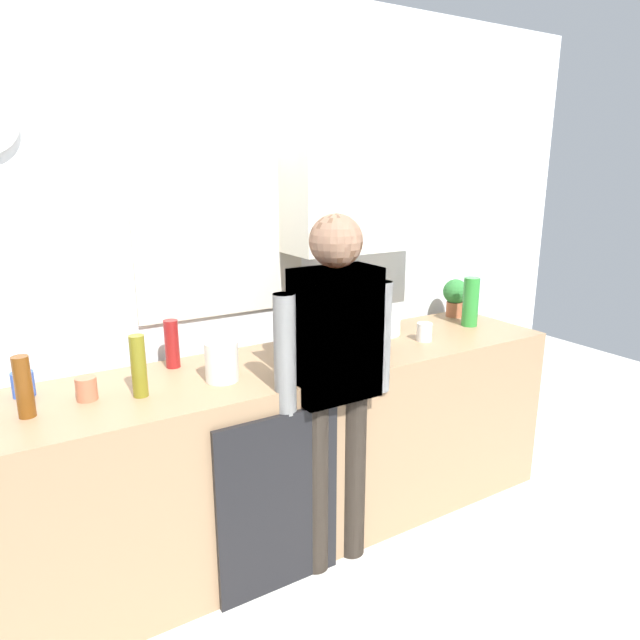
# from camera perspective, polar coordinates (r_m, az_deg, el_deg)

# --- Properties ---
(ground_plane) EXTENTS (8.00, 8.00, 0.00)m
(ground_plane) POSITION_cam_1_polar(r_m,az_deg,el_deg) (2.87, 1.40, -23.01)
(ground_plane) COLOR silver
(kitchen_counter) EXTENTS (2.73, 0.64, 0.90)m
(kitchen_counter) POSITION_cam_1_polar(r_m,az_deg,el_deg) (2.84, -1.90, -12.62)
(kitchen_counter) COLOR #937251
(kitchen_counter) RESTS_ON ground_plane
(dishwasher_panel) EXTENTS (0.56, 0.02, 0.81)m
(dishwasher_panel) POSITION_cam_1_polar(r_m,az_deg,el_deg) (2.49, -4.15, -18.18)
(dishwasher_panel) COLOR black
(dishwasher_panel) RESTS_ON ground_plane
(back_wall_assembly) EXTENTS (4.33, 0.42, 2.60)m
(back_wall_assembly) POSITION_cam_1_polar(r_m,az_deg,el_deg) (2.93, -4.88, 6.94)
(back_wall_assembly) COLOR silver
(back_wall_assembly) RESTS_ON ground_plane
(coffee_maker) EXTENTS (0.20, 0.20, 0.33)m
(coffee_maker) POSITION_cam_1_polar(r_m,az_deg,el_deg) (2.76, 3.22, -0.16)
(coffee_maker) COLOR black
(coffee_maker) RESTS_ON kitchen_counter
(bottle_clear_soda) EXTENTS (0.09, 0.09, 0.28)m
(bottle_clear_soda) POSITION_cam_1_polar(r_m,az_deg,el_deg) (3.31, 15.03, 1.79)
(bottle_clear_soda) COLOR #2D8C33
(bottle_clear_soda) RESTS_ON kitchen_counter
(bottle_olive_oil) EXTENTS (0.06, 0.06, 0.25)m
(bottle_olive_oil) POSITION_cam_1_polar(r_m,az_deg,el_deg) (2.31, -17.91, -4.47)
(bottle_olive_oil) COLOR olive
(bottle_olive_oil) RESTS_ON kitchen_counter
(bottle_red_vinegar) EXTENTS (0.06, 0.06, 0.22)m
(bottle_red_vinegar) POSITION_cam_1_polar(r_m,az_deg,el_deg) (2.61, -14.79, -2.36)
(bottle_red_vinegar) COLOR maroon
(bottle_red_vinegar) RESTS_ON kitchen_counter
(bottle_amber_beer) EXTENTS (0.06, 0.06, 0.23)m
(bottle_amber_beer) POSITION_cam_1_polar(r_m,az_deg,el_deg) (2.29, -27.84, -6.02)
(bottle_amber_beer) COLOR brown
(bottle_amber_beer) RESTS_ON kitchen_counter
(cup_terracotta_mug) EXTENTS (0.08, 0.08, 0.09)m
(cup_terracotta_mug) POSITION_cam_1_polar(r_m,az_deg,el_deg) (2.37, -22.60, -6.44)
(cup_terracotta_mug) COLOR #B26647
(cup_terracotta_mug) RESTS_ON kitchen_counter
(cup_blue_mug) EXTENTS (0.08, 0.08, 0.10)m
(cup_blue_mug) POSITION_cam_1_polar(r_m,az_deg,el_deg) (2.52, -27.89, -5.77)
(cup_blue_mug) COLOR #3351B2
(cup_blue_mug) RESTS_ON kitchen_counter
(cup_white_mug) EXTENTS (0.08, 0.08, 0.09)m
(cup_white_mug) POSITION_cam_1_polar(r_m,az_deg,el_deg) (2.98, 10.53, -1.20)
(cup_white_mug) COLOR white
(cup_white_mug) RESTS_ON kitchen_counter
(mixing_bowl) EXTENTS (0.22, 0.22, 0.08)m
(mixing_bowl) POSITION_cam_1_polar(r_m,az_deg,el_deg) (3.08, 6.11, -0.66)
(mixing_bowl) COLOR white
(mixing_bowl) RESTS_ON kitchen_counter
(potted_plant) EXTENTS (0.15, 0.15, 0.23)m
(potted_plant) POSITION_cam_1_polar(r_m,az_deg,el_deg) (3.50, 13.56, 2.46)
(potted_plant) COLOR #9E5638
(potted_plant) RESTS_ON kitchen_counter
(storage_canister) EXTENTS (0.14, 0.14, 0.17)m
(storage_canister) POSITION_cam_1_polar(r_m,az_deg,el_deg) (2.41, -9.94, -4.16)
(storage_canister) COLOR silver
(storage_canister) RESTS_ON kitchen_counter
(person_at_sink) EXTENTS (0.57, 0.22, 1.60)m
(person_at_sink) POSITION_cam_1_polar(r_m,az_deg,el_deg) (2.40, 1.54, -4.90)
(person_at_sink) COLOR brown
(person_at_sink) RESTS_ON ground_plane
(person_guest) EXTENTS (0.57, 0.22, 1.60)m
(person_guest) POSITION_cam_1_polar(r_m,az_deg,el_deg) (2.40, 1.54, -4.90)
(person_guest) COLOR brown
(person_guest) RESTS_ON ground_plane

